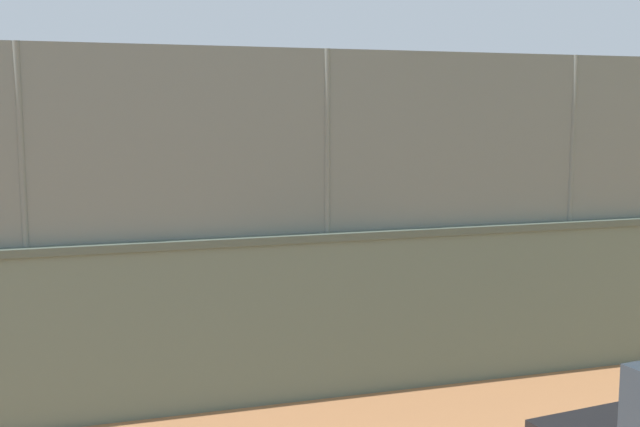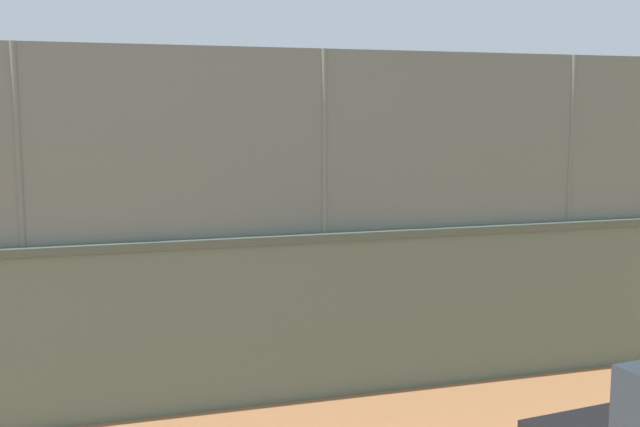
# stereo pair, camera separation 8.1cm
# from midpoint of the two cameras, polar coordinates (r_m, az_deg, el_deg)

# --- Properties ---
(ground_plane) EXTENTS (260.00, 260.00, 0.00)m
(ground_plane) POSITION_cam_midpoint_polar(r_m,az_deg,el_deg) (20.55, -4.24, -1.23)
(ground_plane) COLOR #A36B42
(perimeter_wall) EXTENTS (30.97, 1.02, 1.81)m
(perimeter_wall) POSITION_cam_midpoint_polar(r_m,az_deg,el_deg) (9.85, 17.36, -5.67)
(perimeter_wall) COLOR slate
(perimeter_wall) RESTS_ON ground_plane
(fence_panel_on_wall) EXTENTS (30.41, 0.76, 1.94)m
(fence_panel_on_wall) POSITION_cam_midpoint_polar(r_m,az_deg,el_deg) (9.61, 17.80, 5.24)
(fence_panel_on_wall) COLOR slate
(fence_panel_on_wall) RESTS_ON perimeter_wall
(player_foreground_swinging) EXTENTS (0.99, 0.91, 1.54)m
(player_foreground_swinging) POSITION_cam_midpoint_polar(r_m,az_deg,el_deg) (20.64, -17.67, 1.00)
(player_foreground_swinging) COLOR navy
(player_foreground_swinging) RESTS_ON ground_plane
(player_baseline_waiting) EXTENTS (0.71, 0.99, 1.50)m
(player_baseline_waiting) POSITION_cam_midpoint_polar(r_m,az_deg,el_deg) (13.02, 13.52, -2.59)
(player_baseline_waiting) COLOR #591919
(player_baseline_waiting) RESTS_ON ground_plane
(sports_ball) EXTENTS (0.12, 0.12, 0.12)m
(sports_ball) POSITION_cam_midpoint_polar(r_m,az_deg,el_deg) (18.55, -16.68, -2.28)
(sports_ball) COLOR orange
(sports_ball) RESTS_ON ground_plane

